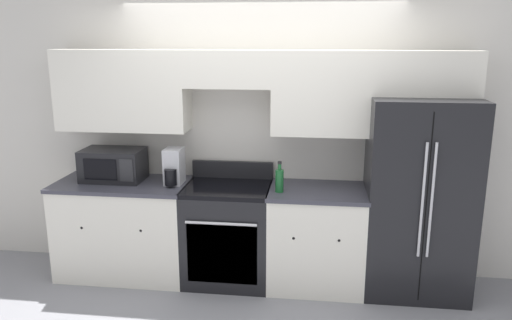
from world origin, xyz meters
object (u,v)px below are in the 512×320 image
object	(u,v)px
microwave	(113,165)
oven_range	(228,233)
refrigerator	(418,197)
bottle	(279,180)

from	to	relation	value
microwave	oven_range	bearing A→B (deg)	-3.30
refrigerator	bottle	xyz separation A→B (m)	(-1.19, -0.14, 0.15)
refrigerator	microwave	bearing A→B (deg)	179.47
refrigerator	bottle	size ratio (longest dim) A/B	6.35
refrigerator	bottle	world-z (taller)	refrigerator
oven_range	microwave	xyz separation A→B (m)	(-1.08, 0.06, 0.59)
oven_range	refrigerator	bearing A→B (deg)	1.29
bottle	microwave	bearing A→B (deg)	173.81
microwave	bottle	xyz separation A→B (m)	(1.56, -0.17, -0.04)
oven_range	bottle	xyz separation A→B (m)	(0.47, -0.11, 0.55)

